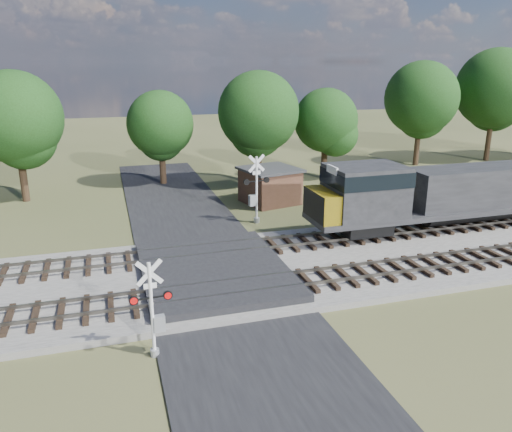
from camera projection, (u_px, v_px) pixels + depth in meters
name	position (u px, v px, depth m)	size (l,w,h in m)	color
ground	(216.00, 281.00, 24.51)	(160.00, 160.00, 0.00)	#3D4625
ballast_bed	(390.00, 253.00, 27.68)	(140.00, 10.00, 0.30)	gray
road	(216.00, 280.00, 24.50)	(7.00, 60.00, 0.08)	black
crossing_panel	(214.00, 271.00, 24.87)	(7.00, 9.00, 0.62)	#262628
track_near	(290.00, 282.00, 23.42)	(140.00, 2.60, 0.33)	black
track_far	(259.00, 246.00, 27.99)	(140.00, 2.60, 0.33)	black
crossing_signal_near	(155.00, 317.00, 17.86)	(1.53, 0.33, 3.80)	silver
crossing_signal_far	(255.00, 195.00, 32.87)	(1.85, 0.45, 4.61)	silver
equipment_shed	(270.00, 185.00, 37.79)	(4.76, 4.76, 2.69)	#462C1E
treeline	(291.00, 105.00, 44.85)	(79.13, 11.50, 11.79)	black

